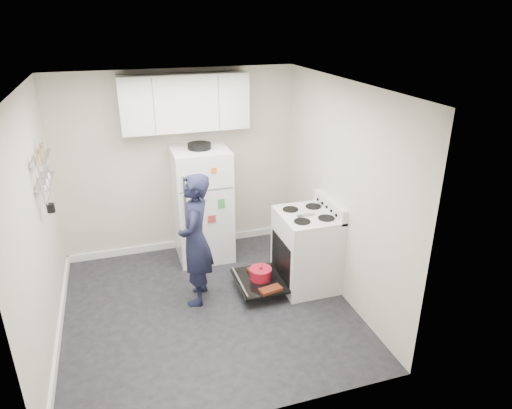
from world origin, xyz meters
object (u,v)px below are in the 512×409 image
object	(u,v)px
person	(195,240)
electric_range	(305,250)
refrigerator	(202,204)
open_oven_door	(260,278)

from	to	relation	value
person	electric_range	bearing A→B (deg)	105.73
electric_range	person	bearing A→B (deg)	176.90
electric_range	refrigerator	bearing A→B (deg)	133.37
open_oven_door	electric_range	bearing A→B (deg)	-0.28
electric_range	refrigerator	xyz separation A→B (m)	(-1.04, 1.10, 0.31)
open_oven_door	refrigerator	bearing A→B (deg)	112.72
open_oven_door	refrigerator	size ratio (longest dim) A/B	0.44
electric_range	open_oven_door	xyz separation A→B (m)	(-0.58, 0.00, -0.29)
electric_range	person	size ratio (longest dim) A/B	0.70
open_oven_door	person	size ratio (longest dim) A/B	0.45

